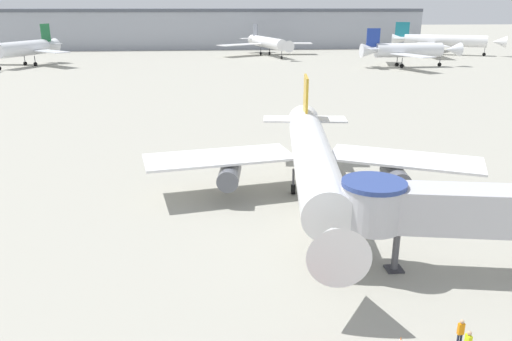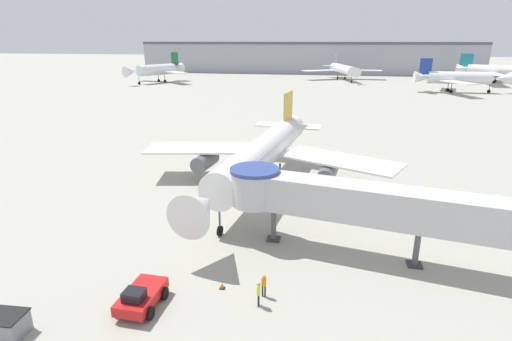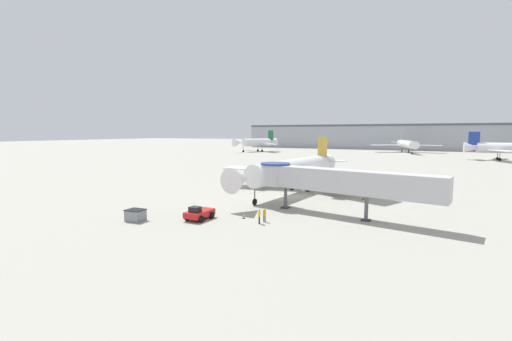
{
  "view_description": "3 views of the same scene",
  "coord_description": "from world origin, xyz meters",
  "px_view_note": "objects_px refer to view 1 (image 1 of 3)",
  "views": [
    {
      "loc": [
        -9.44,
        -36.94,
        16.72
      ],
      "look_at": [
        -6.52,
        -3.92,
        5.66
      ],
      "focal_mm": 35.0,
      "sensor_mm": 36.0,
      "label": 1
    },
    {
      "loc": [
        6.58,
        -38.78,
        16.24
      ],
      "look_at": [
        -1.25,
        1.67,
        2.68
      ],
      "focal_mm": 28.0,
      "sensor_mm": 36.0,
      "label": 2
    },
    {
      "loc": [
        19.45,
        -51.87,
        10.46
      ],
      "look_at": [
        -4.54,
        -4.11,
        4.43
      ],
      "focal_mm": 24.0,
      "sensor_mm": 36.0,
      "label": 3
    }
  ],
  "objects_px": {
    "jet_bridge": "(507,211)",
    "ground_crew_wing_walker": "(461,331)",
    "main_airplane": "(313,159)",
    "background_jet_green_tail": "(24,49)",
    "background_jet_gray_tail": "(268,43)",
    "traffic_cone_starboard_wing": "(445,198)",
    "background_jet_teal_tail": "(442,41)",
    "background_jet_blue_tail": "(407,50)"
  },
  "relations": [
    {
      "from": "jet_bridge",
      "to": "background_jet_blue_tail",
      "type": "distance_m",
      "value": 116.22
    },
    {
      "from": "traffic_cone_starboard_wing",
      "to": "ground_crew_wing_walker",
      "type": "xyz_separation_m",
      "value": [
        -8.08,
        -19.12,
        0.56
      ]
    },
    {
      "from": "jet_bridge",
      "to": "background_jet_gray_tail",
      "type": "xyz_separation_m",
      "value": [
        1.12,
        146.28,
        -0.1
      ]
    },
    {
      "from": "jet_bridge",
      "to": "ground_crew_wing_walker",
      "type": "relative_size",
      "value": 14.27
    },
    {
      "from": "ground_crew_wing_walker",
      "to": "background_jet_blue_tail",
      "type": "height_order",
      "value": "background_jet_blue_tail"
    },
    {
      "from": "background_jet_gray_tail",
      "to": "main_airplane",
      "type": "bearing_deg",
      "value": -109.33
    },
    {
      "from": "main_airplane",
      "to": "background_jet_gray_tail",
      "type": "relative_size",
      "value": 0.98
    },
    {
      "from": "ground_crew_wing_walker",
      "to": "background_jet_green_tail",
      "type": "bearing_deg",
      "value": 111.18
    },
    {
      "from": "ground_crew_wing_walker",
      "to": "background_jet_blue_tail",
      "type": "bearing_deg",
      "value": 64.71
    },
    {
      "from": "main_airplane",
      "to": "jet_bridge",
      "type": "relative_size",
      "value": 1.4
    },
    {
      "from": "main_airplane",
      "to": "ground_crew_wing_walker",
      "type": "relative_size",
      "value": 20.02
    },
    {
      "from": "background_jet_blue_tail",
      "to": "ground_crew_wing_walker",
      "type": "bearing_deg",
      "value": 157.72
    },
    {
      "from": "background_jet_green_tail",
      "to": "traffic_cone_starboard_wing",
      "type": "bearing_deg",
      "value": -31.1
    },
    {
      "from": "main_airplane",
      "to": "background_jet_blue_tail",
      "type": "xyz_separation_m",
      "value": [
        45.74,
        97.2,
        0.62
      ]
    },
    {
      "from": "traffic_cone_starboard_wing",
      "to": "background_jet_blue_tail",
      "type": "bearing_deg",
      "value": 70.92
    },
    {
      "from": "jet_bridge",
      "to": "main_airplane",
      "type": "bearing_deg",
      "value": 136.33
    },
    {
      "from": "main_airplane",
      "to": "traffic_cone_starboard_wing",
      "type": "xyz_separation_m",
      "value": [
        11.8,
        -0.92,
        -3.64
      ]
    },
    {
      "from": "jet_bridge",
      "to": "background_jet_green_tail",
      "type": "height_order",
      "value": "background_jet_green_tail"
    },
    {
      "from": "ground_crew_wing_walker",
      "to": "background_jet_green_tail",
      "type": "xyz_separation_m",
      "value": [
        -64.6,
        128.17,
        4.02
      ]
    },
    {
      "from": "jet_bridge",
      "to": "ground_crew_wing_walker",
      "type": "distance_m",
      "value": 9.67
    },
    {
      "from": "jet_bridge",
      "to": "background_jet_gray_tail",
      "type": "height_order",
      "value": "background_jet_gray_tail"
    },
    {
      "from": "ground_crew_wing_walker",
      "to": "background_jet_gray_tail",
      "type": "relative_size",
      "value": 0.05
    },
    {
      "from": "background_jet_gray_tail",
      "to": "background_jet_teal_tail",
      "type": "distance_m",
      "value": 61.01
    },
    {
      "from": "ground_crew_wing_walker",
      "to": "traffic_cone_starboard_wing",
      "type": "bearing_deg",
      "value": 61.53
    },
    {
      "from": "main_airplane",
      "to": "background_jet_gray_tail",
      "type": "distance_m",
      "value": 133.45
    },
    {
      "from": "jet_bridge",
      "to": "ground_crew_wing_walker",
      "type": "xyz_separation_m",
      "value": [
        -5.92,
        -6.77,
        -3.55
      ]
    },
    {
      "from": "ground_crew_wing_walker",
      "to": "background_jet_gray_tail",
      "type": "xyz_separation_m",
      "value": [
        7.04,
        153.05,
        3.45
      ]
    },
    {
      "from": "ground_crew_wing_walker",
      "to": "background_jet_gray_tail",
      "type": "bearing_deg",
      "value": 81.8
    },
    {
      "from": "background_jet_teal_tail",
      "to": "background_jet_gray_tail",
      "type": "bearing_deg",
      "value": 114.16
    },
    {
      "from": "jet_bridge",
      "to": "ground_crew_wing_walker",
      "type": "bearing_deg",
      "value": -120.81
    },
    {
      "from": "traffic_cone_starboard_wing",
      "to": "background_jet_teal_tail",
      "type": "distance_m",
      "value": 145.73
    },
    {
      "from": "traffic_cone_starboard_wing",
      "to": "ground_crew_wing_walker",
      "type": "height_order",
      "value": "ground_crew_wing_walker"
    },
    {
      "from": "jet_bridge",
      "to": "background_jet_teal_tail",
      "type": "height_order",
      "value": "background_jet_teal_tail"
    },
    {
      "from": "background_jet_green_tail",
      "to": "background_jet_gray_tail",
      "type": "height_order",
      "value": "background_jet_green_tail"
    },
    {
      "from": "ground_crew_wing_walker",
      "to": "background_jet_teal_tail",
      "type": "relative_size",
      "value": 0.04
    },
    {
      "from": "jet_bridge",
      "to": "traffic_cone_starboard_wing",
      "type": "xyz_separation_m",
      "value": [
        2.16,
        12.35,
        -4.11
      ]
    },
    {
      "from": "background_jet_green_tail",
      "to": "background_jet_gray_tail",
      "type": "distance_m",
      "value": 75.84
    },
    {
      "from": "traffic_cone_starboard_wing",
      "to": "background_jet_blue_tail",
      "type": "height_order",
      "value": "background_jet_blue_tail"
    },
    {
      "from": "background_jet_green_tail",
      "to": "background_jet_blue_tail",
      "type": "xyz_separation_m",
      "value": [
        106.62,
        -10.93,
        -0.32
      ]
    },
    {
      "from": "ground_crew_wing_walker",
      "to": "background_jet_blue_tail",
      "type": "relative_size",
      "value": 0.06
    },
    {
      "from": "traffic_cone_starboard_wing",
      "to": "jet_bridge",
      "type": "bearing_deg",
      "value": -99.91
    },
    {
      "from": "traffic_cone_starboard_wing",
      "to": "background_jet_gray_tail",
      "type": "height_order",
      "value": "background_jet_gray_tail"
    }
  ]
}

